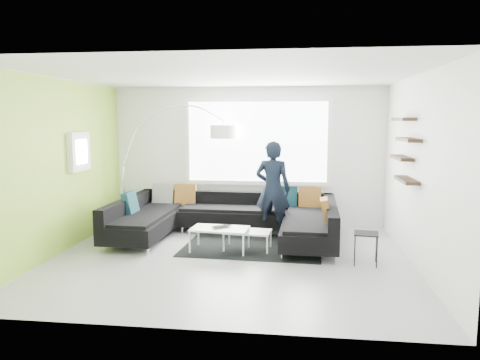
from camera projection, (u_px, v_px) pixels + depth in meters
name	position (u px, v px, depth m)	size (l,w,h in m)	color
ground	(230.00, 259.00, 7.27)	(5.50, 5.50, 0.00)	#94949A
room_shell	(234.00, 141.00, 7.23)	(5.54, 5.04, 2.82)	white
sectional_sofa	(226.00, 220.00, 8.34)	(3.93, 2.49, 0.83)	black
rug	(253.00, 246.00, 7.96)	(2.30, 1.67, 0.01)	black
coffee_table	(234.00, 239.00, 7.69)	(1.19, 0.69, 0.39)	silver
arc_lamp	(123.00, 167.00, 9.20)	(2.28, 0.80, 2.43)	silver
side_table	(366.00, 249.00, 6.96)	(0.35, 0.35, 0.48)	black
person	(273.00, 189.00, 8.54)	(0.70, 0.51, 1.77)	black
laptop	(223.00, 227.00, 7.61)	(0.40, 0.39, 0.03)	black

